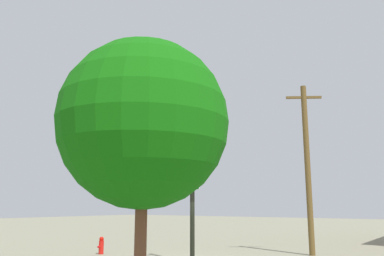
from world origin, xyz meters
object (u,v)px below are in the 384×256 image
signal_pole_assembly (150,156)px  fire_hydrant (101,245)px  utility_pole (307,165)px  tree_near (143,124)px

signal_pole_assembly → fire_hydrant: size_ratio=7.24×
signal_pole_assembly → utility_pole: (-7.42, 3.94, 0.02)m
utility_pole → tree_near: bearing=2.8°
signal_pole_assembly → fire_hydrant: signal_pole_assembly is taller
utility_pole → fire_hydrant: 11.02m
tree_near → signal_pole_assembly: bearing=-140.4°
utility_pole → fire_hydrant: bearing=-58.0°
utility_pole → signal_pole_assembly: bearing=-28.0°
signal_pole_assembly → fire_hydrant: bearing=-112.3°
fire_hydrant → tree_near: bearing=51.3°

